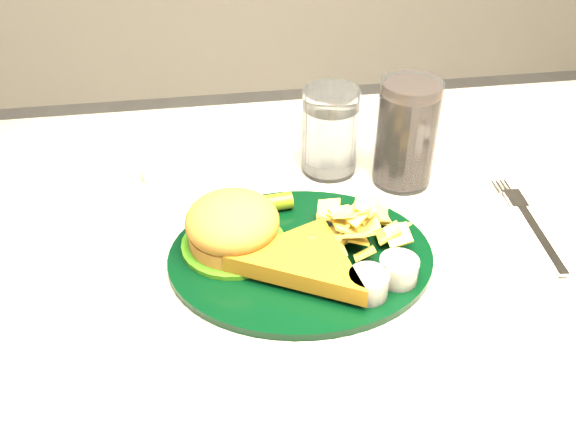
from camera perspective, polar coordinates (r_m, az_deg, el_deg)
name	(u,v)px	position (r m, az deg, el deg)	size (l,w,h in m)	color
table	(305,430)	(1.07, 1.56, -18.48)	(1.20, 0.80, 0.75)	#AEA89D
dinner_plate	(301,236)	(0.75, 1.16, -1.81)	(0.32, 0.26, 0.07)	black
water_glass	(330,131)	(0.91, 3.75, 7.51)	(0.08, 0.08, 0.12)	silver
cola_glass	(406,134)	(0.89, 10.47, 7.22)	(0.08, 0.08, 0.15)	black
fork_napkin	(538,234)	(0.86, 21.32, -1.52)	(0.13, 0.17, 0.01)	white
ramekin	(158,172)	(0.92, -11.49, 3.83)	(0.04, 0.04, 0.03)	white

